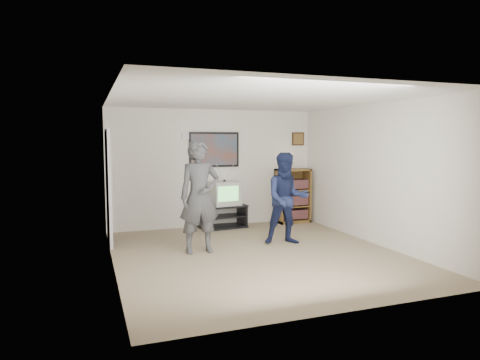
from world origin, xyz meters
TOP-DOWN VIEW (x-y plane):
  - room_shell at (0.00, 0.35)m, footprint 4.51×5.00m
  - media_stand at (0.10, 2.23)m, footprint 1.02×0.63m
  - crt_television at (0.15, 2.23)m, footprint 0.65×0.57m
  - bookshelf at (1.78, 2.28)m, footprint 0.74×0.42m
  - table_lamp at (1.68, 2.32)m, footprint 0.22×0.22m
  - person_tall at (-0.85, 0.45)m, footprint 0.69×0.46m
  - person_short at (0.76, 0.50)m, footprint 0.92×0.79m
  - controller_left at (-0.82, 0.71)m, footprint 0.05×0.13m
  - controller_right at (0.73, 0.74)m, footprint 0.05×0.11m
  - poster at (0.00, 2.48)m, footprint 1.10×0.03m
  - air_vent at (-0.55, 2.48)m, footprint 0.28×0.02m
  - small_picture at (2.00, 2.48)m, footprint 0.30×0.03m
  - doorway at (-2.23, 1.60)m, footprint 0.03×0.85m

SIDE VIEW (x-z plane):
  - media_stand at x=0.10m, z-range 0.00..0.48m
  - bookshelf at x=1.78m, z-range 0.00..1.21m
  - crt_television at x=0.15m, z-range 0.48..0.98m
  - person_short at x=0.76m, z-range 0.00..1.64m
  - person_tall at x=-0.85m, z-range 0.00..1.85m
  - controller_right at x=0.73m, z-range 0.97..1.01m
  - doorway at x=-2.23m, z-range 0.00..2.00m
  - controller_left at x=-0.82m, z-range 1.16..1.20m
  - room_shell at x=0.00m, z-range 0.00..2.50m
  - table_lamp at x=1.68m, z-range 1.21..1.57m
  - poster at x=0.00m, z-range 1.27..2.02m
  - small_picture at x=2.00m, z-range 1.73..2.03m
  - air_vent at x=-0.55m, z-range 1.88..2.02m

